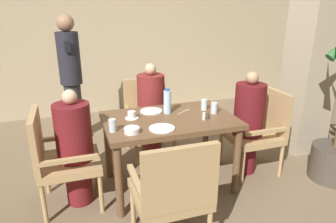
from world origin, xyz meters
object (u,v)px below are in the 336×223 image
object	(u,v)px
diner_in_far_chair	(151,110)
standing_host	(71,75)
water_bottle	(167,102)
chair_right_side	(259,128)
glass_tall_far	(204,105)
bowl_small	(132,130)
plate_main_left	(151,111)
glass_tall_mid	(214,108)
diner_in_right_chair	(248,122)
diner_in_left_chair	(75,147)
teacup_with_saucer	(132,115)
chair_far_side	(148,114)
chair_near_corner	(173,190)
glass_tall_near	(112,125)
plate_main_right	(162,128)
chair_left_side	(59,156)

from	to	relation	value
diner_in_far_chair	standing_host	size ratio (longest dim) A/B	0.69
water_bottle	chair_right_side	bearing A→B (deg)	-7.56
water_bottle	glass_tall_far	world-z (taller)	water_bottle
bowl_small	water_bottle	size ratio (longest dim) A/B	0.52
bowl_small	water_bottle	world-z (taller)	water_bottle
plate_main_left	glass_tall_mid	size ratio (longest dim) A/B	2.06
diner_in_far_chair	plate_main_left	xyz separation A→B (m)	(-0.12, -0.45, 0.15)
diner_in_far_chair	diner_in_right_chair	xyz separation A→B (m)	(0.90, -0.68, -0.01)
diner_in_left_chair	teacup_with_saucer	size ratio (longest dim) A/B	8.40
chair_far_side	standing_host	size ratio (longest dim) A/B	0.55
diner_in_far_chair	water_bottle	xyz separation A→B (m)	(0.02, -0.55, 0.27)
teacup_with_saucer	glass_tall_far	world-z (taller)	glass_tall_far
chair_right_side	glass_tall_mid	bearing A→B (deg)	-178.10
plate_main_left	bowl_small	xyz separation A→B (m)	(-0.30, -0.48, 0.02)
chair_near_corner	glass_tall_mid	xyz separation A→B (m)	(0.73, 0.81, 0.30)
diner_in_far_chair	water_bottle	distance (m)	0.61
chair_far_side	chair_right_side	bearing A→B (deg)	-38.27
chair_far_side	glass_tall_far	bearing A→B (deg)	-59.52
glass_tall_near	diner_in_right_chair	bearing A→B (deg)	6.61
diner_in_left_chair	water_bottle	size ratio (longest dim) A/B	4.28
chair_near_corner	plate_main_left	distance (m)	1.10
teacup_with_saucer	glass_tall_near	size ratio (longest dim) A/B	1.17
chair_right_side	glass_tall_far	bearing A→B (deg)	170.02
diner_in_left_chair	plate_main_right	size ratio (longest dim) A/B	4.76
chair_left_side	diner_in_right_chair	distance (m)	1.95
chair_near_corner	chair_right_side	bearing A→B (deg)	32.43
teacup_with_saucer	glass_tall_far	size ratio (longest dim) A/B	1.17
standing_host	plate_main_right	distance (m)	1.94
glass_tall_near	glass_tall_far	distance (m)	1.04
teacup_with_saucer	glass_tall_far	bearing A→B (deg)	1.08
standing_host	plate_main_left	xyz separation A→B (m)	(0.75, -1.32, -0.16)
standing_host	glass_tall_far	bearing A→B (deg)	-48.11
glass_tall_near	diner_in_far_chair	bearing A→B (deg)	55.96
chair_left_side	bowl_small	distance (m)	0.73
teacup_with_saucer	plate_main_right	bearing A→B (deg)	-60.13
glass_tall_mid	glass_tall_far	size ratio (longest dim) A/B	1.00
bowl_small	glass_tall_mid	world-z (taller)	glass_tall_mid
plate_main_right	glass_tall_mid	world-z (taller)	glass_tall_mid
plate_main_right	water_bottle	size ratio (longest dim) A/B	0.90
chair_near_corner	water_bottle	bearing A→B (deg)	73.89
chair_right_side	bowl_small	size ratio (longest dim) A/B	6.83
chair_far_side	chair_near_corner	xyz separation A→B (m)	(-0.25, -1.65, 0.00)
chair_far_side	bowl_small	world-z (taller)	chair_far_side
teacup_with_saucer	bowl_small	world-z (taller)	teacup_with_saucer
chair_far_side	bowl_small	distance (m)	1.19
standing_host	diner_in_far_chair	bearing A→B (deg)	-44.97
teacup_with_saucer	glass_tall_mid	xyz separation A→B (m)	(0.82, -0.11, 0.03)
chair_near_corner	glass_tall_near	xyz separation A→B (m)	(-0.32, 0.66, 0.30)
chair_right_side	water_bottle	size ratio (longest dim) A/B	3.58
diner_in_right_chair	bowl_small	size ratio (longest dim) A/B	8.44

